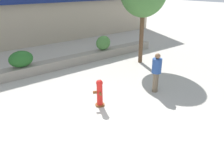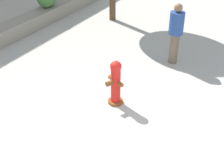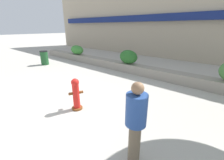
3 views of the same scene
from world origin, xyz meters
name	(u,v)px [view 3 (image 3 of 3)]	position (x,y,z in m)	size (l,w,h in m)	color
ground_plane	(25,108)	(0.00, 0.00, 0.00)	(120.00, 120.00, 0.00)	#B2ADA3
building_facade	(170,9)	(0.00, 11.98, 3.99)	(30.00, 1.36, 8.00)	tan
planter_wall_low	(127,67)	(0.00, 6.00, 0.25)	(18.00, 0.70, 0.50)	gray
hedge_bush_0	(77,50)	(-4.98, 6.00, 0.86)	(1.38, 0.67, 0.72)	#387F33
hedge_bush_1	(128,57)	(0.09, 6.00, 0.91)	(1.19, 0.70, 0.82)	#235B23
fire_hydrant	(76,94)	(1.39, 1.15, 0.55)	(0.48, 0.47, 1.08)	brown
pedestrian	(136,119)	(3.97, 0.64, 0.99)	(0.52, 0.52, 1.73)	brown
trash_bin	(44,58)	(-5.57, 3.51, 0.51)	(0.55, 0.55, 1.01)	#1E5128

